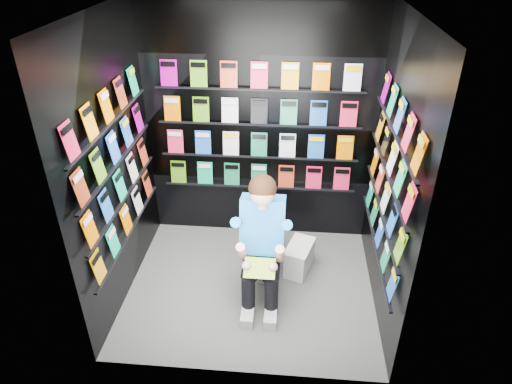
{
  "coord_description": "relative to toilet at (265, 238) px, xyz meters",
  "views": [
    {
      "loc": [
        0.35,
        -3.41,
        3.15
      ],
      "look_at": [
        0.04,
        0.15,
        1.02
      ],
      "focal_mm": 32.0,
      "sensor_mm": 36.0,
      "label": 1
    }
  ],
  "objects": [
    {
      "name": "comics_right",
      "position": [
        1.05,
        -0.34,
        0.94
      ],
      "size": [
        0.06,
        1.7,
        1.37
      ],
      "primitive_type": null,
      "color": "red",
      "rests_on": "wall_right"
    },
    {
      "name": "comics_back",
      "position": [
        -0.12,
        0.63,
        0.94
      ],
      "size": [
        2.1,
        0.06,
        1.37
      ],
      "primitive_type": null,
      "color": "red",
      "rests_on": "wall_back"
    },
    {
      "name": "longbox_lid",
      "position": [
        0.36,
        -0.04,
        -0.06
      ],
      "size": [
        0.34,
        0.46,
        0.03
      ],
      "primitive_type": "cube",
      "rotation": [
        0.0,
        0.0,
        -0.31
      ],
      "color": "white",
      "rests_on": "longbox"
    },
    {
      "name": "reader",
      "position": [
        -0.0,
        -0.38,
        0.42
      ],
      "size": [
        0.55,
        0.8,
        1.46
      ],
      "primitive_type": null,
      "rotation": [
        0.0,
        0.0,
        -0.01
      ],
      "color": "blue",
      "rests_on": "toilet"
    },
    {
      "name": "longbox",
      "position": [
        0.36,
        -0.04,
        -0.22
      ],
      "size": [
        0.32,
        0.43,
        0.29
      ],
      "primitive_type": "cube",
      "rotation": [
        0.0,
        0.0,
        -0.31
      ],
      "color": "white",
      "rests_on": "floor"
    },
    {
      "name": "wall_back",
      "position": [
        -0.12,
        0.66,
        0.93
      ],
      "size": [
        2.4,
        0.04,
        2.6
      ],
      "primitive_type": "cube",
      "color": "black",
      "rests_on": "floor"
    },
    {
      "name": "wall_front",
      "position": [
        -0.12,
        -1.34,
        0.93
      ],
      "size": [
        2.4,
        0.04,
        2.6
      ],
      "primitive_type": "cube",
      "color": "black",
      "rests_on": "floor"
    },
    {
      "name": "comics_left",
      "position": [
        -1.29,
        -0.34,
        0.94
      ],
      "size": [
        0.06,
        1.7,
        1.37
      ],
      "primitive_type": null,
      "color": "red",
      "rests_on": "wall_left"
    },
    {
      "name": "toilet",
      "position": [
        0.0,
        0.0,
        0.0
      ],
      "size": [
        0.43,
        0.76,
        0.73
      ],
      "primitive_type": "imported",
      "rotation": [
        0.0,
        0.0,
        3.13
      ],
      "color": "white",
      "rests_on": "floor"
    },
    {
      "name": "floor",
      "position": [
        -0.12,
        -0.34,
        -0.37
      ],
      "size": [
        2.4,
        2.4,
        0.0
      ],
      "primitive_type": "plane",
      "color": "slate",
      "rests_on": "ground"
    },
    {
      "name": "wall_right",
      "position": [
        1.08,
        -0.34,
        0.93
      ],
      "size": [
        0.04,
        2.0,
        2.6
      ],
      "primitive_type": "cube",
      "color": "black",
      "rests_on": "floor"
    },
    {
      "name": "wall_left",
      "position": [
        -1.32,
        -0.34,
        0.93
      ],
      "size": [
        0.04,
        2.0,
        2.6
      ],
      "primitive_type": "cube",
      "color": "black",
      "rests_on": "floor"
    },
    {
      "name": "ceiling",
      "position": [
        -0.12,
        -0.34,
        2.23
      ],
      "size": [
        2.4,
        2.4,
        0.0
      ],
      "primitive_type": "plane",
      "color": "white",
      "rests_on": "floor"
    },
    {
      "name": "held_comic",
      "position": [
        0.0,
        -0.73,
        0.21
      ],
      "size": [
        0.27,
        0.16,
        0.11
      ],
      "primitive_type": "cube",
      "rotation": [
        -0.96,
        0.0,
        -0.01
      ],
      "color": "green",
      "rests_on": "reader"
    }
  ]
}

